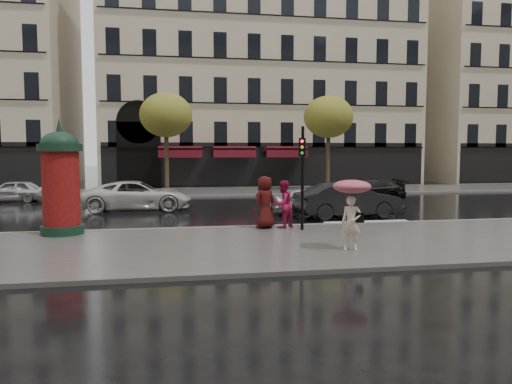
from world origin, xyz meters
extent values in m
plane|color=black|center=(0.00, 0.00, 0.00)|extent=(160.00, 160.00, 0.00)
cube|color=#474744|center=(0.00, -0.50, 0.06)|extent=(90.00, 7.00, 0.12)
cube|color=#474744|center=(0.00, 19.00, 0.06)|extent=(90.00, 6.00, 0.12)
cube|color=slate|center=(0.00, 3.00, 0.07)|extent=(90.00, 0.25, 0.14)
cube|color=slate|center=(0.00, 16.00, 0.07)|extent=(90.00, 0.25, 0.14)
cube|color=silver|center=(6.00, 9.60, 0.01)|extent=(3.60, 11.75, 0.01)
cube|color=#B7A88C|center=(6.00, 30.00, 10.00)|extent=(26.00, 14.00, 20.00)
cylinder|color=#38281C|center=(-2.00, 18.00, 2.60)|extent=(0.28, 0.28, 5.20)
ellipsoid|color=#636921|center=(-2.00, 18.00, 5.20)|extent=(3.40, 3.40, 2.89)
cylinder|color=#38281C|center=(9.00, 18.00, 2.60)|extent=(0.28, 0.28, 5.20)
ellipsoid|color=#636921|center=(9.00, 18.00, 5.20)|extent=(3.40, 3.40, 2.89)
imported|color=#F3DEC8|center=(3.03, -1.90, 0.89)|extent=(0.65, 0.52, 1.54)
cylinder|color=black|center=(3.03, -1.90, 1.40)|extent=(0.02, 0.02, 0.98)
ellipsoid|color=#CA256E|center=(3.03, -1.90, 1.92)|extent=(1.07, 1.07, 0.37)
cone|color=black|center=(3.03, -1.90, 2.13)|extent=(0.04, 0.04, 0.08)
cube|color=black|center=(3.25, -1.96, 1.05)|extent=(0.23, 0.10, 0.29)
imported|color=#BD174F|center=(2.08, 2.40, 0.98)|extent=(1.06, 1.01, 1.72)
imported|color=#430D0D|center=(1.41, 2.40, 1.06)|extent=(1.09, 0.97, 1.88)
cylinder|color=black|center=(-5.54, 2.40, 0.27)|extent=(1.40, 1.40, 0.30)
cylinder|color=maroon|center=(-5.54, 2.40, 1.67)|extent=(1.20, 1.20, 2.50)
cylinder|color=black|center=(-5.54, 2.40, 3.02)|extent=(1.44, 1.44, 0.25)
ellipsoid|color=black|center=(-5.54, 2.40, 3.12)|extent=(1.24, 1.24, 0.87)
cone|color=black|center=(-5.54, 2.40, 3.77)|extent=(0.20, 0.20, 0.45)
cylinder|color=black|center=(2.63, 1.80, 1.94)|extent=(0.11, 0.11, 3.64)
cube|color=black|center=(2.56, 1.61, 3.03)|extent=(0.27, 0.23, 0.64)
imported|color=silver|center=(4.34, 6.89, 0.62)|extent=(3.82, 1.93, 1.25)
imported|color=black|center=(5.70, 5.35, 0.76)|extent=(4.70, 1.94, 1.51)
imported|color=silver|center=(-3.45, 9.63, 0.72)|extent=(5.21, 2.42, 1.44)
imported|color=black|center=(8.93, 11.43, 0.67)|extent=(4.73, 2.17, 1.34)
imported|color=silver|center=(-10.63, 15.00, 0.62)|extent=(3.71, 1.59, 1.25)
camera|label=1|loc=(-2.11, -15.09, 2.94)|focal=35.00mm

